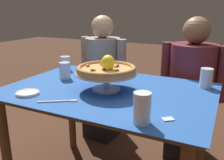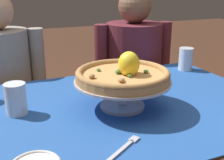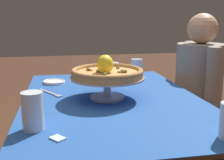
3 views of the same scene
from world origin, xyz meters
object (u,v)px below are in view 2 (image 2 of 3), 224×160
at_px(pizza_stand, 123,88).
at_px(diner_right, 133,83).
at_px(water_glass_back_right, 186,60).
at_px(dinner_fork, 121,150).
at_px(pizza, 123,74).
at_px(water_glass_side_left, 16,101).
at_px(diner_left, 5,103).

distance_m(pizza_stand, diner_right, 0.83).
distance_m(water_glass_back_right, dinner_fork, 0.89).
height_order(pizza_stand, pizza, pizza).
height_order(water_glass_back_right, diner_right, diner_right).
relative_size(pizza_stand, dinner_fork, 1.99).
xyz_separation_m(dinner_fork, diner_right, (0.53, 0.96, -0.18)).
relative_size(water_glass_side_left, diner_right, 0.10).
bearing_deg(diner_right, water_glass_side_left, -142.95).
xyz_separation_m(water_glass_back_right, dinner_fork, (-0.66, -0.60, -0.05)).
bearing_deg(diner_right, water_glass_back_right, -70.09).
bearing_deg(diner_left, dinner_fork, -74.80).
xyz_separation_m(diner_left, diner_right, (0.80, -0.01, 0.02)).
bearing_deg(pizza, dinner_fork, -116.09).
bearing_deg(pizza, water_glass_side_left, 165.44).
height_order(water_glass_side_left, dinner_fork, water_glass_side_left).
bearing_deg(pizza_stand, water_glass_back_right, 31.33).
distance_m(water_glass_side_left, dinner_fork, 0.45).
relative_size(pizza, diner_left, 0.30).
bearing_deg(diner_left, diner_right, -1.05).
xyz_separation_m(pizza, dinner_fork, (-0.14, -0.28, -0.13)).
height_order(pizza_stand, diner_right, diner_right).
distance_m(diner_left, diner_right, 0.80).
height_order(water_glass_back_right, diner_left, diner_left).
bearing_deg(water_glass_back_right, diner_right, 109.91).
xyz_separation_m(water_glass_back_right, diner_right, (-0.13, 0.36, -0.23)).
bearing_deg(water_glass_side_left, pizza, -14.56).
relative_size(dinner_fork, diner_left, 0.16).
bearing_deg(pizza, pizza_stand, 144.05).
distance_m(water_glass_side_left, water_glass_back_right, 0.93).
bearing_deg(diner_left, pizza, -60.13).
height_order(pizza_stand, diner_left, diner_left).
height_order(dinner_fork, diner_right, diner_right).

